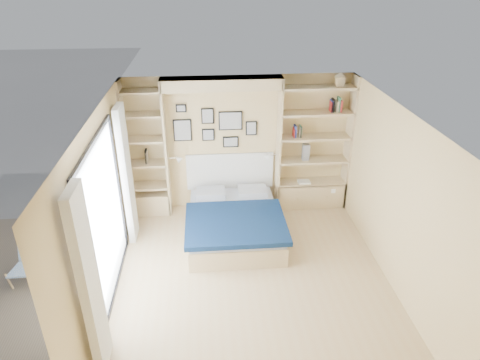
{
  "coord_description": "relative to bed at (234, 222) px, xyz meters",
  "views": [
    {
      "loc": [
        -0.6,
        -4.94,
        4.18
      ],
      "look_at": [
        -0.1,
        0.9,
        1.2
      ],
      "focal_mm": 32.0,
      "sensor_mm": 36.0,
      "label": 1
    }
  ],
  "objects": [
    {
      "name": "ground",
      "position": [
        0.17,
        -1.18,
        -0.26
      ],
      "size": [
        4.5,
        4.5,
        0.0
      ],
      "primitive_type": "plane",
      "color": "tan",
      "rests_on": "ground"
    },
    {
      "name": "room_shell",
      "position": [
        -0.21,
        0.34,
        0.81
      ],
      "size": [
        4.5,
        4.5,
        4.5
      ],
      "color": "tan",
      "rests_on": "ground"
    },
    {
      "name": "deck_chair",
      "position": [
        -3.07,
        -0.81,
        0.07
      ],
      "size": [
        0.44,
        0.72,
        0.71
      ],
      "rotation": [
        0.0,
        0.0,
        0.03
      ],
      "color": "tan",
      "rests_on": "ground"
    },
    {
      "name": "bed",
      "position": [
        0.0,
        0.0,
        0.0
      ],
      "size": [
        1.61,
        2.06,
        1.07
      ],
      "color": "tan",
      "rests_on": "ground"
    },
    {
      "name": "photo_gallery",
      "position": [
        -0.28,
        1.04,
        1.34
      ],
      "size": [
        1.48,
        0.02,
        0.82
      ],
      "color": "black",
      "rests_on": "ground"
    },
    {
      "name": "shelf_decor",
      "position": [
        1.32,
        0.89,
        1.45
      ],
      "size": [
        3.46,
        0.23,
        2.03
      ],
      "color": "#A51E1E",
      "rests_on": "ground"
    },
    {
      "name": "reading_lamps",
      "position": [
        -0.13,
        0.82,
        0.84
      ],
      "size": [
        1.92,
        0.12,
        0.15
      ],
      "color": "silver",
      "rests_on": "ground"
    }
  ]
}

